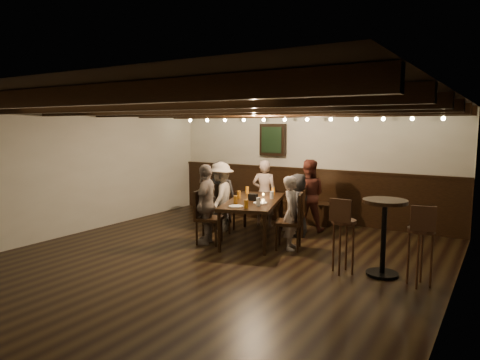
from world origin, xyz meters
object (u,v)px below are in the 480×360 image
Objects in this scene: bar_stool_left at (343,245)px; person_left_far at (206,204)px; person_right_far at (292,213)px; chair_left_near at (223,217)px; chair_right_far at (290,232)px; dining_table at (254,203)px; chair_right_near at (296,221)px; person_right_near at (298,205)px; high_top_table at (384,226)px; person_bench_centre at (264,193)px; person_bench_right at (308,195)px; person_bench_left at (220,193)px; bar_stool_right at (420,256)px; chair_left_far at (208,227)px; person_left_near at (221,197)px.

person_left_far is at bearing 176.42° from bar_stool_left.
person_left_far reaches higher than person_right_far.
chair_left_near is 1.70m from chair_right_far.
chair_right_near reaches higher than dining_table.
high_top_table is at bearing -143.43° from person_right_near.
chair_left_near is at bearing 58.51° from person_right_far.
person_bench_right is at bearing 170.54° from person_bench_centre.
person_bench_left is 1.25× the size of bar_stool_left.
chair_left_near is 3.95m from bar_stool_right.
high_top_table is (1.90, -1.82, -0.01)m from person_bench_right.
chair_left_far is at bearing 97.60° from person_bench_left.
high_top_table reaches higher than chair_left_far.
chair_left_far is 0.88× the size of high_top_table.
chair_left_far is 0.80× the size of person_right_near.
chair_left_near is at bearing 179.96° from chair_left_far.
bar_stool_left is (2.31, -1.89, -0.29)m from person_bench_centre.
person_left_near is 1.28× the size of high_top_table.
person_bench_right is (0.03, 0.48, 0.44)m from chair_right_near.
person_bench_centre is 0.98× the size of person_left_far.
chair_right_far is at bearing 163.76° from high_top_table.
person_right_far reaches higher than bar_stool_left.
chair_left_far is 1.51m from person_right_far.
bar_stool_right is (3.52, -0.19, 0.11)m from chair_left_far.
person_left_near is 0.97× the size of person_left_far.
person_bench_right is at bearing 45.00° from dining_table.
chair_right_near is (1.37, 0.45, -0.01)m from chair_left_near.
chair_right_near is at bearing 1.98° from person_right_far.
chair_right_near is at bearing 134.49° from bar_stool_left.
person_bench_left is 1.25× the size of bar_stool_right.
person_bench_right is at bearing 105.26° from person_left_near.
high_top_table is at bearing 148.61° from bar_stool_right.
chair_left_near is at bearing 39.83° from person_bench_centre.
dining_table is 0.93m from chair_left_far.
person_right_far is at bearing 90.00° from person_left_far.
person_bench_left is at bearing 50.71° from person_right_far.
person_bench_centre reaches higher than person_bench_left.
dining_table is 0.93m from chair_left_near.
high_top_table is (3.02, -0.03, 0.41)m from chair_left_far.
bar_stool_left reaches higher than chair_left_far.
person_bench_left is at bearing 135.00° from dining_table.
person_bench_left is (-0.59, 1.23, 0.39)m from chair_left_far.
bar_stool_left and bar_stool_right have the same top height.
person_bench_centre reaches higher than chair_left_far.
person_left_near reaches higher than person_bench_left.
bar_stool_left is (-0.50, -0.21, -0.30)m from high_top_table.
dining_table is 1.96× the size of bar_stool_left.
high_top_table is 0.99× the size of bar_stool_left.
person_left_far reaches higher than person_bench_centre.
person_left_far is 1.30× the size of bar_stool_left.
person_left_far is at bearing -90.00° from chair_left_far.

